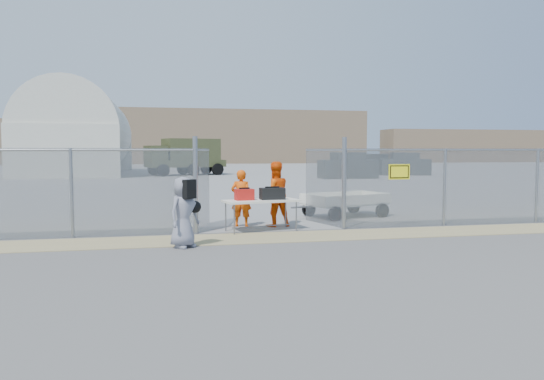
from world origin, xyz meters
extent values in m
plane|color=#535151|center=(0.00, 0.00, 0.00)|extent=(160.00, 160.00, 0.00)
cube|color=gray|center=(0.00, 42.00, 0.01)|extent=(160.00, 80.00, 0.01)
cube|color=tan|center=(0.00, 1.00, 0.01)|extent=(44.00, 1.60, 0.01)
cube|color=red|center=(-0.72, 2.09, 0.99)|extent=(0.51, 0.38, 0.29)
cube|color=black|center=(0.03, 2.13, 0.99)|extent=(0.66, 0.41, 0.31)
imported|color=#F85509|center=(-0.67, 2.97, 0.80)|extent=(0.69, 0.58, 1.61)
imported|color=#F85509|center=(0.26, 2.86, 0.92)|extent=(0.97, 0.80, 1.83)
imported|color=gray|center=(-2.39, 0.12, 0.78)|extent=(0.90, 0.88, 1.56)
camera|label=1|loc=(-2.92, -11.60, 2.13)|focal=35.00mm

